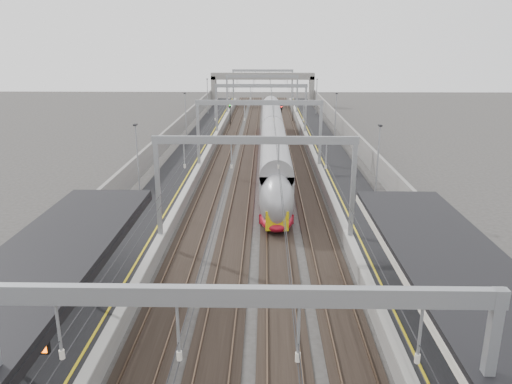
{
  "coord_description": "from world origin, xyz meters",
  "views": [
    {
      "loc": [
        0.65,
        -8.84,
        13.28
      ],
      "look_at": [
        0.0,
        25.21,
        2.98
      ],
      "focal_mm": 35.0,
      "sensor_mm": 36.0,
      "label": 1
    }
  ],
  "objects_px": {
    "overbridge": "(263,80)",
    "train": "(273,147)",
    "signal_green": "(230,110)",
    "bench": "(435,289)"
  },
  "relations": [
    {
      "from": "train",
      "to": "bench",
      "type": "height_order",
      "value": "train"
    },
    {
      "from": "overbridge",
      "to": "signal_green",
      "type": "bearing_deg",
      "value": -101.08
    },
    {
      "from": "train",
      "to": "signal_green",
      "type": "bearing_deg",
      "value": 103.58
    },
    {
      "from": "train",
      "to": "bench",
      "type": "xyz_separation_m",
      "value": [
        7.63,
        -32.12,
        -0.48
      ]
    },
    {
      "from": "bench",
      "to": "overbridge",
      "type": "bearing_deg",
      "value": 96.03
    },
    {
      "from": "overbridge",
      "to": "signal_green",
      "type": "xyz_separation_m",
      "value": [
        -5.2,
        -26.55,
        -2.89
      ]
    },
    {
      "from": "bench",
      "to": "signal_green",
      "type": "distance_m",
      "value": 61.56
    },
    {
      "from": "train",
      "to": "signal_green",
      "type": "xyz_separation_m",
      "value": [
        -6.7,
        27.74,
        0.41
      ]
    },
    {
      "from": "overbridge",
      "to": "train",
      "type": "height_order",
      "value": "overbridge"
    },
    {
      "from": "signal_green",
      "to": "train",
      "type": "bearing_deg",
      "value": -76.42
    }
  ]
}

